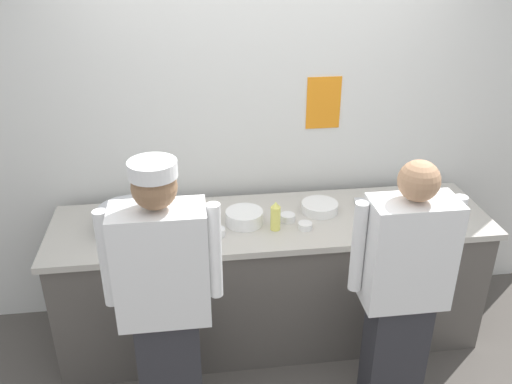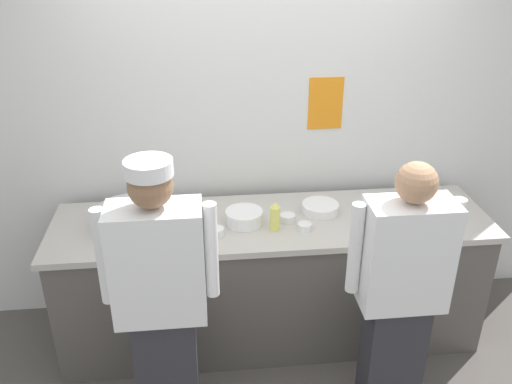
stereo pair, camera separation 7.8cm
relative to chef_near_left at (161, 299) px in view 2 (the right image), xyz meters
name	(u,v)px [view 2 (the right image)]	position (x,y,z in m)	size (l,w,h in m)	color
ground_plane	(278,373)	(0.66, 0.31, -0.87)	(9.00, 9.00, 0.00)	#514C47
wall_back	(263,114)	(0.66, 1.19, 0.56)	(4.32, 0.11, 2.87)	silver
prep_counter	(271,279)	(0.66, 0.69, -0.42)	(2.75, 0.73, 0.91)	#56514C
chef_near_left	(161,299)	(0.00, 0.00, 0.00)	(0.60, 0.24, 1.64)	#2D2D33
chef_center	(401,292)	(1.25, -0.01, -0.04)	(0.58, 0.24, 1.57)	#2D2D33
plate_stack_front	(244,217)	(0.48, 0.67, 0.07)	(0.23, 0.23, 0.08)	white
plate_stack_rear	(320,208)	(0.98, 0.76, 0.06)	(0.24, 0.24, 0.06)	white
mixing_bowl_steel	(130,217)	(-0.22, 0.69, 0.10)	(0.38, 0.38, 0.14)	#B7BABF
sheet_tray	(391,213)	(1.42, 0.69, 0.04)	(0.42, 0.32, 0.02)	#B7BABF
squeeze_bottle_primary	(276,216)	(0.66, 0.58, 0.12)	(0.06, 0.06, 0.19)	#E5E066
ramekin_green_sauce	(288,218)	(0.75, 0.67, 0.06)	(0.09, 0.09, 0.05)	white
ramekin_orange_sauce	(305,226)	(0.84, 0.56, 0.05)	(0.09, 0.09, 0.04)	white
ramekin_yellow_sauce	(431,204)	(1.72, 0.76, 0.05)	(0.09, 0.09, 0.04)	white
ramekin_red_sauce	(217,231)	(0.31, 0.55, 0.06)	(0.09, 0.09, 0.05)	white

